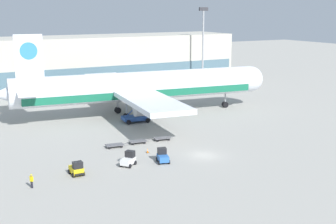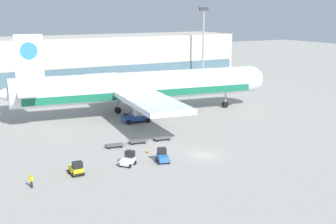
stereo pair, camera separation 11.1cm
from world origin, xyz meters
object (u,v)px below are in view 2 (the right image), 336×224
object	(u,v)px
airplane_main	(137,87)
baggage_tug_far	(162,156)
baggage_dolly_lead	(115,145)
ground_crew_near	(31,180)
baggage_dolly_third	(162,138)
scissor_lift_loader	(136,112)
baggage_tug_mid	(128,159)
traffic_cone_near	(147,151)
baggage_dolly_second	(138,141)
baggage_tug_foreground	(76,169)
light_mast	(203,40)

from	to	relation	value
airplane_main	baggage_tug_far	world-z (taller)	airplane_main
baggage_dolly_lead	ground_crew_near	xyz separation A→B (m)	(-15.58, -11.12, 0.68)
airplane_main	baggage_dolly_third	distance (m)	20.54
scissor_lift_loader	baggage_dolly_lead	distance (m)	17.47
airplane_main	baggage_dolly_lead	bearing A→B (deg)	-117.28
baggage_tug_mid	baggage_dolly_lead	xyz separation A→B (m)	(1.65, 9.07, -0.49)
airplane_main	traffic_cone_near	size ratio (longest dim) A/B	80.28
airplane_main	baggage_tug_mid	world-z (taller)	airplane_main
scissor_lift_loader	baggage_dolly_lead	xyz separation A→B (m)	(-10.27, -14.04, -1.64)
baggage_tug_mid	baggage_dolly_third	size ratio (longest dim) A/B	0.74
baggage_dolly_lead	baggage_dolly_second	distance (m)	4.17
baggage_tug_foreground	baggage_dolly_lead	xyz separation A→B (m)	(9.30, 9.37, -0.49)
light_mast	baggage_tug_far	distance (m)	72.48
baggage_tug_far	baggage_dolly_lead	xyz separation A→B (m)	(-3.21, 10.14, -0.49)
scissor_lift_loader	baggage_tug_mid	bearing A→B (deg)	-110.30
baggage_tug_mid	ground_crew_near	bearing A→B (deg)	150.34
scissor_lift_loader	baggage_dolly_third	distance (m)	14.22
scissor_lift_loader	light_mast	bearing A→B (deg)	48.59
baggage_tug_far	ground_crew_near	xyz separation A→B (m)	(-18.79, -0.98, 0.19)
airplane_main	baggage_dolly_lead	distance (m)	23.97
light_mast	baggage_tug_foreground	size ratio (longest dim) A/B	8.87
baggage_dolly_lead	airplane_main	bearing A→B (deg)	63.05
baggage_tug_foreground	baggage_dolly_lead	distance (m)	13.21
baggage_tug_foreground	ground_crew_near	distance (m)	6.53
scissor_lift_loader	baggage_dolly_lead	size ratio (longest dim) A/B	1.47
airplane_main	baggage_dolly_second	bearing A→B (deg)	-108.23
baggage_tug_foreground	baggage_dolly_lead	world-z (taller)	baggage_tug_foreground
scissor_lift_loader	baggage_tug_far	world-z (taller)	scissor_lift_loader
baggage_dolly_third	ground_crew_near	distance (m)	26.61
baggage_dolly_lead	traffic_cone_near	world-z (taller)	traffic_cone_near
baggage_tug_mid	baggage_tug_foreground	bearing A→B (deg)	144.20
baggage_tug_mid	baggage_dolly_third	distance (m)	13.69
baggage_tug_foreground	baggage_dolly_second	size ratio (longest dim) A/B	0.66
baggage_dolly_third	traffic_cone_near	xyz separation A→B (m)	(-5.26, -5.11, -0.04)
baggage_tug_far	baggage_dolly_third	size ratio (longest dim) A/B	0.72
baggage_tug_mid	baggage_dolly_lead	size ratio (longest dim) A/B	0.74
traffic_cone_near	ground_crew_near	bearing A→B (deg)	-162.29
light_mast	ground_crew_near	bearing A→B (deg)	-137.28
baggage_dolly_lead	light_mast	bearing A→B (deg)	52.12
scissor_lift_loader	traffic_cone_near	bearing A→B (deg)	-103.01
baggage_dolly_second	baggage_dolly_lead	bearing A→B (deg)	-169.47
baggage_tug_far	ground_crew_near	world-z (taller)	baggage_tug_far
baggage_tug_far	baggage_dolly_third	world-z (taller)	baggage_tug_far
baggage_tug_far	traffic_cone_near	world-z (taller)	baggage_tug_far
baggage_tug_far	baggage_dolly_second	xyz separation A→B (m)	(0.96, 10.38, -0.49)
baggage_tug_far	light_mast	bearing A→B (deg)	-21.49
scissor_lift_loader	baggage_tug_foreground	world-z (taller)	scissor_lift_loader
baggage_tug_far	baggage_tug_mid	bearing A→B (deg)	93.68
baggage_tug_foreground	baggage_tug_far	xyz separation A→B (m)	(12.51, -0.77, 0.00)
baggage_dolly_second	baggage_dolly_third	xyz separation A→B (m)	(4.40, -0.21, 0.00)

